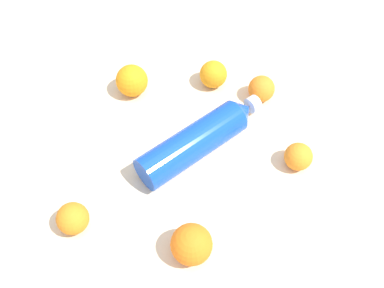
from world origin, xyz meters
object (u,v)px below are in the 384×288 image
Objects in this scene: orange_0 at (132,81)px; orange_5 at (73,218)px; orange_4 at (298,157)px; orange_2 at (191,244)px; orange_1 at (261,89)px; orange_3 at (213,74)px; water_bottle at (201,138)px.

orange_0 reaches higher than orange_5.
orange_5 reaches higher than orange_4.
orange_2 is (-0.30, -0.33, 0.00)m from orange_0.
orange_3 reaches higher than orange_1.
orange_4 is at bearing -92.13° from orange_0.
orange_1 is (0.21, -0.06, -0.01)m from water_bottle.
water_bottle is 0.21m from orange_4.
orange_3 is at bearing -54.33° from orange_0.
orange_3 is 1.12× the size of orange_4.
orange_0 is at bearing 87.87° from orange_4.
water_bottle reaches higher than orange_3.
water_bottle is 4.97× the size of orange_1.
orange_3 reaches higher than orange_5.
orange_5 is at bearing 158.84° from orange_1.
orange_3 reaches higher than orange_4.
orange_0 is at bearing 47.09° from orange_2.
orange_4 is at bearing -44.23° from orange_5.
orange_2 reaches higher than orange_5.
water_bottle is at bearing -108.64° from orange_0.
orange_1 is at bearing -21.16° from orange_5.
water_bottle is 4.98× the size of orange_5.
orange_3 is 1.06× the size of orange_5.
water_bottle is 0.20m from orange_3.
orange_2 is 0.24m from orange_5.
water_bottle is at bearing -24.79° from orange_5.
orange_2 is 1.30× the size of orange_4.
water_bottle is 0.24m from orange_0.
orange_0 is at bearing 114.35° from orange_1.
orange_0 is 1.28× the size of orange_4.
orange_2 is at bearing -158.76° from orange_3.
orange_3 is (-0.01, 0.12, 0.00)m from orange_1.
water_bottle is 4.02× the size of orange_2.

